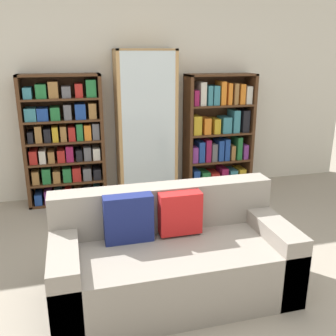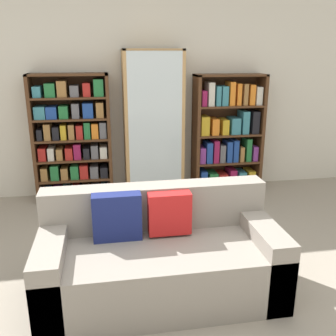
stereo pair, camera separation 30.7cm
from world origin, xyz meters
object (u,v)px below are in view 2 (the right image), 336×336
couch (160,258)px  display_cabinet (153,125)px  bookshelf_left (73,140)px  wine_bottle (191,199)px  bookshelf_right (227,136)px

couch → display_cabinet: 2.19m
bookshelf_left → display_cabinet: size_ratio=0.85×
display_cabinet → wine_bottle: display_cabinet is taller
couch → wine_bottle: 1.57m
couch → display_cabinet: bearing=83.5°
bookshelf_right → wine_bottle: bearing=-134.1°
bookshelf_right → wine_bottle: 1.07m
display_cabinet → bookshelf_right: bearing=0.9°
bookshelf_right → wine_bottle: size_ratio=4.05×
bookshelf_right → wine_bottle: (-0.63, -0.65, -0.57)m
couch → bookshelf_left: 2.28m
display_cabinet → wine_bottle: size_ratio=4.85×
bookshelf_left → wine_bottle: size_ratio=4.12×
display_cabinet → bookshelf_left: bearing=179.1°
couch → wine_bottle: size_ratio=4.68×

